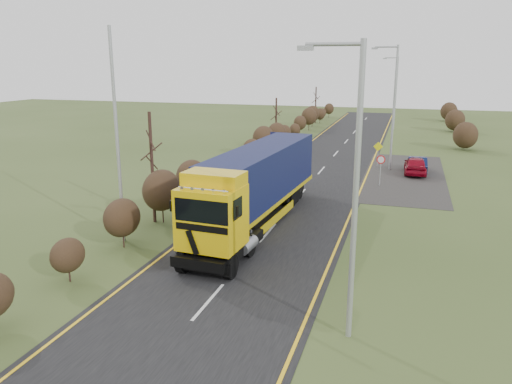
{
  "coord_description": "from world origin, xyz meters",
  "views": [
    {
      "loc": [
        6.61,
        -19.5,
        8.58
      ],
      "look_at": [
        -0.4,
        3.22,
        2.36
      ],
      "focal_mm": 35.0,
      "sensor_mm": 36.0,
      "label": 1
    }
  ],
  "objects_px": {
    "car_blue_sedan": "(417,165)",
    "streetlight_near": "(352,183)",
    "speed_sign": "(381,165)",
    "lorry": "(255,183)",
    "car_red_hatchback": "(416,165)"
  },
  "relations": [
    {
      "from": "car_blue_sedan",
      "to": "streetlight_near",
      "type": "xyz_separation_m",
      "value": [
        -2.29,
        -26.34,
        4.43
      ]
    },
    {
      "from": "streetlight_near",
      "to": "speed_sign",
      "type": "distance_m",
      "value": 21.33
    },
    {
      "from": "lorry",
      "to": "streetlight_near",
      "type": "distance_m",
      "value": 11.87
    },
    {
      "from": "car_red_hatchback",
      "to": "car_blue_sedan",
      "type": "bearing_deg",
      "value": -103.19
    },
    {
      "from": "car_red_hatchback",
      "to": "lorry",
      "type": "bearing_deg",
      "value": 61.22
    },
    {
      "from": "lorry",
      "to": "car_blue_sedan",
      "type": "relative_size",
      "value": 3.81
    },
    {
      "from": "lorry",
      "to": "streetlight_near",
      "type": "relative_size",
      "value": 1.64
    },
    {
      "from": "lorry",
      "to": "car_blue_sedan",
      "type": "xyz_separation_m",
      "value": [
        8.38,
        16.51,
        -1.72
      ]
    },
    {
      "from": "lorry",
      "to": "speed_sign",
      "type": "height_order",
      "value": "lorry"
    },
    {
      "from": "lorry",
      "to": "car_red_hatchback",
      "type": "distance_m",
      "value": 18.06
    },
    {
      "from": "car_red_hatchback",
      "to": "speed_sign",
      "type": "bearing_deg",
      "value": 61.54
    },
    {
      "from": "streetlight_near",
      "to": "lorry",
      "type": "bearing_deg",
      "value": 121.76
    },
    {
      "from": "speed_sign",
      "to": "lorry",
      "type": "bearing_deg",
      "value": -117.49
    },
    {
      "from": "car_blue_sedan",
      "to": "streetlight_near",
      "type": "bearing_deg",
      "value": 82.59
    },
    {
      "from": "car_blue_sedan",
      "to": "lorry",
      "type": "bearing_deg",
      "value": 60.66
    }
  ]
}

